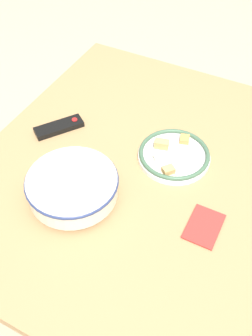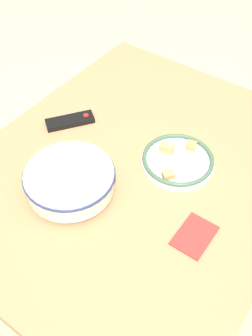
% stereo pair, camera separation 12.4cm
% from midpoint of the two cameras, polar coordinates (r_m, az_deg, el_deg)
% --- Properties ---
extents(ground_plane, '(8.00, 8.00, 0.00)m').
position_cam_midpoint_polar(ground_plane, '(1.91, 3.05, -14.81)').
color(ground_plane, '#B7A88E').
extents(dining_table, '(1.23, 1.01, 0.73)m').
position_cam_midpoint_polar(dining_table, '(1.37, 4.12, -2.15)').
color(dining_table, tan).
rests_on(dining_table, ground_plane).
extents(noodle_bowl, '(0.28, 0.28, 0.08)m').
position_cam_midpoint_polar(noodle_bowl, '(1.20, -5.24, -1.91)').
color(noodle_bowl, silver).
rests_on(noodle_bowl, dining_table).
extents(food_plate, '(0.24, 0.24, 0.05)m').
position_cam_midpoint_polar(food_plate, '(1.32, 10.17, 0.95)').
color(food_plate, white).
rests_on(food_plate, dining_table).
extents(tv_remote, '(0.18, 0.15, 0.02)m').
position_cam_midpoint_polar(tv_remote, '(1.46, -5.71, 6.69)').
color(tv_remote, black).
rests_on(tv_remote, dining_table).
extents(folded_napkin, '(0.13, 0.09, 0.01)m').
position_cam_midpoint_polar(folded_napkin, '(1.17, 12.99, -9.73)').
color(folded_napkin, '#B2332D').
rests_on(folded_napkin, dining_table).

